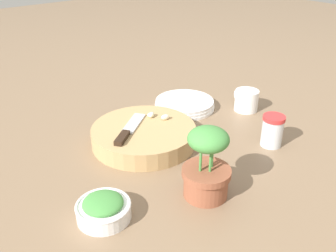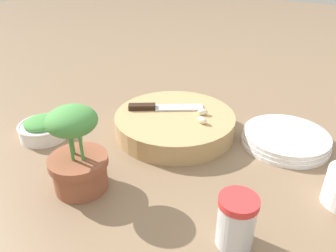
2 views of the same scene
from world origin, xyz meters
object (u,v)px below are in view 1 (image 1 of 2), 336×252
object	(u,v)px
spice_jar	(272,131)
potted_herb	(207,168)
chef_knife	(128,130)
coffee_mug	(246,100)
herb_bowl	(104,208)
garlic_cloves	(156,116)
plate_stack	(185,104)
cutting_board	(144,135)

from	to	relation	value
spice_jar	potted_herb	size ratio (longest dim) A/B	0.53
chef_knife	coffee_mug	xyz separation A→B (m)	(-0.45, 0.05, -0.02)
herb_bowl	garlic_cloves	bearing A→B (deg)	-144.54
plate_stack	garlic_cloves	bearing A→B (deg)	23.24
potted_herb	chef_knife	bearing A→B (deg)	-86.86
herb_bowl	spice_jar	bearing A→B (deg)	175.94
garlic_cloves	coffee_mug	bearing A→B (deg)	169.69
herb_bowl	plate_stack	distance (m)	0.59
cutting_board	herb_bowl	size ratio (longest dim) A/B	2.52
spice_jar	plate_stack	size ratio (longest dim) A/B	0.45
coffee_mug	potted_herb	xyz separation A→B (m)	(0.44, 0.25, 0.04)
coffee_mug	potted_herb	bearing A→B (deg)	29.50
coffee_mug	plate_stack	world-z (taller)	coffee_mug
cutting_board	garlic_cloves	bearing A→B (deg)	-159.74
herb_bowl	plate_stack	bearing A→B (deg)	-148.71
chef_knife	garlic_cloves	xyz separation A→B (m)	(-0.11, -0.02, 0.00)
herb_bowl	potted_herb	bearing A→B (deg)	160.09
spice_jar	plate_stack	world-z (taller)	spice_jar
cutting_board	spice_jar	bearing A→B (deg)	138.72
plate_stack	spice_jar	bearing A→B (deg)	94.13
spice_jar	potted_herb	distance (m)	0.31
cutting_board	potted_herb	bearing A→B (deg)	83.75
cutting_board	herb_bowl	distance (m)	0.33
spice_jar	coffee_mug	xyz separation A→B (m)	(-0.13, -0.20, -0.01)
coffee_mug	cutting_board	bearing A→B (deg)	-5.48
chef_knife	herb_bowl	world-z (taller)	chef_knife
chef_knife	potted_herb	bearing A→B (deg)	-33.23
herb_bowl	coffee_mug	bearing A→B (deg)	-165.96
herb_bowl	chef_knife	bearing A→B (deg)	-134.66
chef_knife	coffee_mug	bearing A→B (deg)	47.82
spice_jar	potted_herb	world-z (taller)	potted_herb
garlic_cloves	spice_jar	bearing A→B (deg)	128.69
cutting_board	spice_jar	xyz separation A→B (m)	(-0.27, 0.24, 0.02)
herb_bowl	spice_jar	size ratio (longest dim) A/B	1.29
garlic_cloves	coffee_mug	xyz separation A→B (m)	(-0.34, 0.06, -0.02)
chef_knife	plate_stack	xyz separation A→B (m)	(-0.30, -0.10, -0.04)
herb_bowl	cutting_board	bearing A→B (deg)	-141.45
herb_bowl	plate_stack	world-z (taller)	herb_bowl
potted_herb	garlic_cloves	bearing A→B (deg)	-107.00
chef_knife	potted_herb	xyz separation A→B (m)	(-0.02, 0.29, 0.02)
plate_stack	potted_herb	size ratio (longest dim) A/B	1.18
coffee_mug	plate_stack	xyz separation A→B (m)	(0.15, -0.14, -0.02)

